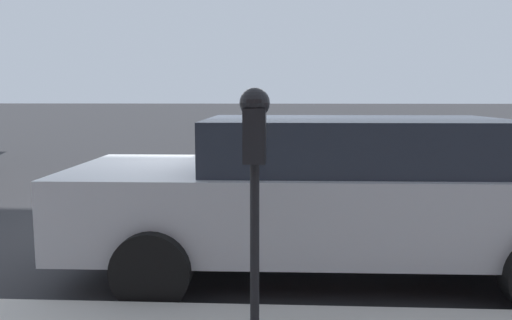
# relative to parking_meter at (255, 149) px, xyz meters

# --- Properties ---
(ground_plane) EXTENTS (220.00, 220.00, 0.00)m
(ground_plane) POSITION_rel_parking_meter_xyz_m (2.71, 0.58, -1.37)
(ground_plane) COLOR #2B2B2D
(parking_meter) EXTENTS (0.21, 0.19, 1.63)m
(parking_meter) POSITION_rel_parking_meter_xyz_m (0.00, 0.00, 0.00)
(parking_meter) COLOR black
(parking_meter) RESTS_ON sidewalk
(car_silver) EXTENTS (2.12, 4.96, 1.49)m
(car_silver) POSITION_rel_parking_meter_xyz_m (1.61, -0.70, -0.57)
(car_silver) COLOR #B7BABF
(car_silver) RESTS_ON ground_plane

